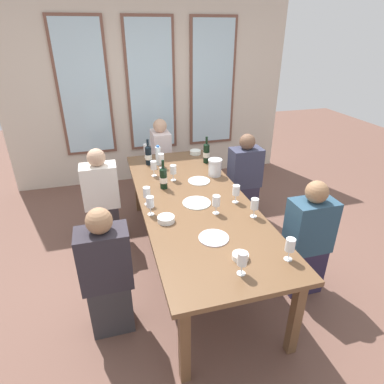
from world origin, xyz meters
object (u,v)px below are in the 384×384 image
(wine_bottle_1, at_px, (148,155))
(dining_table, at_px, (193,204))
(seated_person_1, at_px, (307,241))
(wine_bottle_2, at_px, (206,153))
(seated_person_4, at_px, (161,159))
(wine_glass_3, at_px, (150,202))
(wine_bottle_0, at_px, (163,178))
(tasting_bowl_0, at_px, (166,219))
(white_plate_2, at_px, (197,203))
(tasting_bowl_2, at_px, (195,152))
(water_bottle, at_px, (158,156))
(wine_glass_0, at_px, (236,191))
(wine_glass_7, at_px, (216,201))
(white_plate_0, at_px, (199,181))
(wine_glass_10, at_px, (154,166))
(wine_glass_2, at_px, (147,193))
(wine_glass_4, at_px, (255,205))
(tasting_bowl_1, at_px, (240,256))
(metal_pitcher, at_px, (215,167))
(seated_person_3, at_px, (244,179))
(seated_person_2, at_px, (102,199))
(wine_glass_1, at_px, (290,245))
(wine_glass_5, at_px, (146,148))
(wine_glass_9, at_px, (161,158))
(wine_glass_8, at_px, (242,260))
(white_plate_1, at_px, (214,238))

(wine_bottle_1, bearing_deg, dining_table, -74.58)
(wine_bottle_1, height_order, seated_person_1, seated_person_1)
(dining_table, bearing_deg, wine_bottle_2, 64.76)
(seated_person_4, bearing_deg, seated_person_1, -69.73)
(wine_glass_3, bearing_deg, seated_person_1, -20.05)
(wine_bottle_0, distance_m, tasting_bowl_0, 0.66)
(white_plate_2, xyz_separation_m, wine_bottle_2, (0.41, 0.97, 0.12))
(tasting_bowl_2, height_order, water_bottle, water_bottle)
(wine_glass_0, distance_m, wine_glass_7, 0.29)
(white_plate_0, distance_m, wine_glass_10, 0.53)
(white_plate_0, relative_size, wine_glass_0, 1.36)
(wine_glass_2, bearing_deg, wine_glass_4, -28.82)
(wine_bottle_0, distance_m, tasting_bowl_1, 1.32)
(white_plate_2, bearing_deg, metal_pitcher, 56.38)
(tasting_bowl_2, relative_size, wine_glass_0, 0.82)
(seated_person_3, bearing_deg, tasting_bowl_0, -139.05)
(wine_glass_3, xyz_separation_m, seated_person_2, (-0.42, 0.83, -0.34))
(dining_table, height_order, wine_glass_0, wine_glass_0)
(wine_bottle_1, distance_m, seated_person_1, 2.03)
(wine_glass_1, height_order, wine_glass_5, same)
(white_plate_0, height_order, wine_glass_9, wine_glass_9)
(white_plate_0, bearing_deg, wine_glass_4, -73.27)
(white_plate_2, distance_m, seated_person_2, 1.17)
(tasting_bowl_0, relative_size, seated_person_1, 0.13)
(tasting_bowl_0, bearing_deg, wine_glass_10, 86.24)
(white_plate_0, distance_m, seated_person_4, 1.34)
(water_bottle, bearing_deg, seated_person_1, -57.65)
(wine_glass_8, relative_size, seated_person_4, 0.16)
(wine_glass_3, bearing_deg, wine_glass_5, 82.88)
(wine_glass_4, bearing_deg, wine_glass_2, 151.18)
(wine_glass_3, bearing_deg, wine_bottle_1, 81.94)
(water_bottle, bearing_deg, tasting_bowl_1, -83.04)
(dining_table, bearing_deg, tasting_bowl_2, 72.95)
(wine_bottle_1, xyz_separation_m, wine_glass_2, (-0.17, -0.98, 0.00))
(white_plate_1, xyz_separation_m, tasting_bowl_0, (-0.31, 0.34, 0.02))
(white_plate_0, height_order, wine_glass_8, wine_glass_8)
(metal_pitcher, distance_m, wine_glass_9, 0.65)
(metal_pitcher, relative_size, wine_glass_1, 1.09)
(wine_glass_10, bearing_deg, wine_glass_8, -80.71)
(wine_bottle_2, bearing_deg, tasting_bowl_0, -121.81)
(metal_pitcher, bearing_deg, tasting_bowl_2, 91.34)
(seated_person_4, bearing_deg, wine_glass_1, -81.75)
(tasting_bowl_0, xyz_separation_m, wine_glass_0, (0.70, 0.16, 0.10))
(wine_glass_3, bearing_deg, wine_glass_1, -46.49)
(wine_glass_1, distance_m, wine_glass_2, 1.37)
(seated_person_2, xyz_separation_m, seated_person_3, (1.73, 0.06, 0.00))
(wine_bottle_0, height_order, seated_person_3, seated_person_3)
(tasting_bowl_2, xyz_separation_m, wine_glass_4, (0.05, -1.65, 0.09))
(seated_person_3, distance_m, seated_person_4, 1.30)
(wine_glass_9, bearing_deg, seated_person_4, 80.02)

